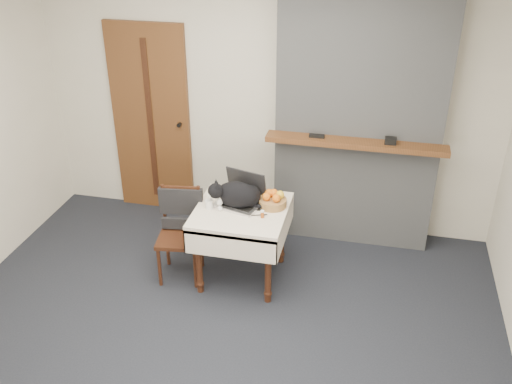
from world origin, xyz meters
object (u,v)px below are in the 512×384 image
at_px(laptop, 241,196).
at_px(chair, 181,220).
at_px(side_table, 241,220).
at_px(cat, 238,195).
at_px(door, 151,121).
at_px(pill_bottle, 262,214).
at_px(cream_jar, 209,204).
at_px(fruit_basket, 273,200).

relative_size(laptop, chair, 0.53).
distance_m(side_table, cat, 0.23).
bearing_deg(laptop, door, 157.14).
distance_m(door, cat, 1.57).
bearing_deg(laptop, pill_bottle, -26.06).
height_order(door, side_table, door).
bearing_deg(pill_bottle, chair, 174.63).
xyz_separation_m(cream_jar, fruit_basket, (0.52, 0.16, 0.02)).
relative_size(laptop, cat, 0.80).
bearing_deg(cat, chair, 164.30).
distance_m(pill_bottle, chair, 0.78).
bearing_deg(pill_bottle, side_table, 153.95).
bearing_deg(chair, cat, -0.89).
height_order(side_table, cat, cat).
bearing_deg(cream_jar, side_table, 9.79).
xyz_separation_m(side_table, laptop, (-0.02, 0.11, 0.18)).
relative_size(cream_jar, fruit_basket, 0.32).
height_order(laptop, fruit_basket, laptop).
xyz_separation_m(cream_jar, pill_bottle, (0.48, -0.05, -0.00)).
distance_m(door, cream_jar, 1.47).
bearing_deg(laptop, cat, -81.97).
xyz_separation_m(door, cat, (1.18, -1.02, -0.19)).
distance_m(door, chair, 1.36).
xyz_separation_m(side_table, pill_bottle, (0.21, -0.10, 0.15)).
height_order(cream_jar, chair, chair).
height_order(cream_jar, pill_bottle, cream_jar).
xyz_separation_m(fruit_basket, chair, (-0.80, -0.14, -0.22)).
distance_m(cream_jar, fruit_basket, 0.55).
bearing_deg(laptop, side_table, -60.98).
distance_m(laptop, cat, 0.08).
bearing_deg(cat, fruit_basket, -7.28).
height_order(laptop, pill_bottle, laptop).
height_order(cat, chair, cat).
bearing_deg(cat, laptop, 59.65).
relative_size(door, cat, 3.59).
height_order(cream_jar, fruit_basket, fruit_basket).
distance_m(door, side_table, 1.66).
distance_m(cat, cream_jar, 0.26).
distance_m(cream_jar, pill_bottle, 0.48).
distance_m(side_table, laptop, 0.21).
relative_size(cat, chair, 0.66).
height_order(side_table, laptop, laptop).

